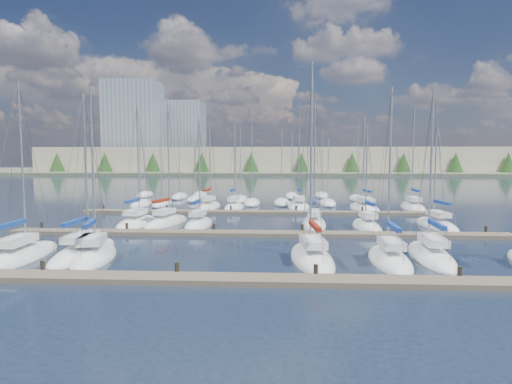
{
  "coord_description": "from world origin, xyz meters",
  "views": [
    {
      "loc": [
        1.87,
        -21.06,
        7.04
      ],
      "look_at": [
        0.0,
        14.0,
        4.0
      ],
      "focal_mm": 30.0,
      "sensor_mm": 36.0,
      "label": 1
    }
  ],
  "objects_px": {
    "sailboat_c": "(94,256)",
    "sailboat_k": "(314,224)",
    "sailboat_j": "(199,224)",
    "sailboat_d": "(312,258)",
    "sailboat_a": "(20,256)",
    "sailboat_h": "(137,223)",
    "sailboat_n": "(209,207)",
    "sailboat_f": "(431,256)",
    "sailboat_e": "(390,260)",
    "sailboat_b": "(84,252)",
    "sailboat_l": "(367,227)",
    "sailboat_r": "(413,207)",
    "sailboat_q": "(364,208)",
    "sailboat_m": "(436,225)",
    "sailboat_o": "(234,207)",
    "sailboat_p": "(299,207)",
    "sailboat_i": "(166,222)"
  },
  "relations": [
    {
      "from": "sailboat_i",
      "to": "sailboat_k",
      "type": "bearing_deg",
      "value": 14.72
    },
    {
      "from": "sailboat_h",
      "to": "sailboat_f",
      "type": "height_order",
      "value": "sailboat_h"
    },
    {
      "from": "sailboat_c",
      "to": "sailboat_k",
      "type": "bearing_deg",
      "value": 30.21
    },
    {
      "from": "sailboat_l",
      "to": "sailboat_m",
      "type": "bearing_deg",
      "value": 5.84
    },
    {
      "from": "sailboat_h",
      "to": "sailboat_e",
      "type": "height_order",
      "value": "sailboat_h"
    },
    {
      "from": "sailboat_p",
      "to": "sailboat_o",
      "type": "bearing_deg",
      "value": -171.48
    },
    {
      "from": "sailboat_h",
      "to": "sailboat_k",
      "type": "distance_m",
      "value": 17.89
    },
    {
      "from": "sailboat_e",
      "to": "sailboat_n",
      "type": "bearing_deg",
      "value": 122.33
    },
    {
      "from": "sailboat_e",
      "to": "sailboat_p",
      "type": "bearing_deg",
      "value": 100.77
    },
    {
      "from": "sailboat_n",
      "to": "sailboat_e",
      "type": "bearing_deg",
      "value": -52.85
    },
    {
      "from": "sailboat_n",
      "to": "sailboat_e",
      "type": "distance_m",
      "value": 32.44
    },
    {
      "from": "sailboat_c",
      "to": "sailboat_f",
      "type": "height_order",
      "value": "sailboat_c"
    },
    {
      "from": "sailboat_q",
      "to": "sailboat_e",
      "type": "relative_size",
      "value": 1.06
    },
    {
      "from": "sailboat_o",
      "to": "sailboat_a",
      "type": "bearing_deg",
      "value": -107.66
    },
    {
      "from": "sailboat_o",
      "to": "sailboat_r",
      "type": "height_order",
      "value": "sailboat_r"
    },
    {
      "from": "sailboat_c",
      "to": "sailboat_q",
      "type": "relative_size",
      "value": 0.97
    },
    {
      "from": "sailboat_h",
      "to": "sailboat_k",
      "type": "xyz_separation_m",
      "value": [
        17.88,
        0.43,
        0.01
      ]
    },
    {
      "from": "sailboat_h",
      "to": "sailboat_f",
      "type": "distance_m",
      "value": 27.91
    },
    {
      "from": "sailboat_n",
      "to": "sailboat_q",
      "type": "height_order",
      "value": "sailboat_n"
    },
    {
      "from": "sailboat_m",
      "to": "sailboat_r",
      "type": "bearing_deg",
      "value": 75.29
    },
    {
      "from": "sailboat_h",
      "to": "sailboat_n",
      "type": "relative_size",
      "value": 0.9
    },
    {
      "from": "sailboat_l",
      "to": "sailboat_r",
      "type": "distance_m",
      "value": 18.24
    },
    {
      "from": "sailboat_k",
      "to": "sailboat_j",
      "type": "bearing_deg",
      "value": -170.89
    },
    {
      "from": "sailboat_r",
      "to": "sailboat_b",
      "type": "bearing_deg",
      "value": -134.95
    },
    {
      "from": "sailboat_q",
      "to": "sailboat_m",
      "type": "bearing_deg",
      "value": -75.98
    },
    {
      "from": "sailboat_j",
      "to": "sailboat_o",
      "type": "distance_m",
      "value": 14.08
    },
    {
      "from": "sailboat_r",
      "to": "sailboat_k",
      "type": "distance_m",
      "value": 20.14
    },
    {
      "from": "sailboat_o",
      "to": "sailboat_p",
      "type": "distance_m",
      "value": 8.65
    },
    {
      "from": "sailboat_n",
      "to": "sailboat_f",
      "type": "xyz_separation_m",
      "value": [
        19.62,
        -26.68,
        -0.02
      ]
    },
    {
      "from": "sailboat_q",
      "to": "sailboat_d",
      "type": "bearing_deg",
      "value": -112.0
    },
    {
      "from": "sailboat_b",
      "to": "sailboat_k",
      "type": "height_order",
      "value": "sailboat_k"
    },
    {
      "from": "sailboat_a",
      "to": "sailboat_p",
      "type": "bearing_deg",
      "value": 53.25
    },
    {
      "from": "sailboat_b",
      "to": "sailboat_i",
      "type": "distance_m",
      "value": 13.73
    },
    {
      "from": "sailboat_d",
      "to": "sailboat_b",
      "type": "distance_m",
      "value": 16.02
    },
    {
      "from": "sailboat_h",
      "to": "sailboat_q",
      "type": "relative_size",
      "value": 0.99
    },
    {
      "from": "sailboat_c",
      "to": "sailboat_h",
      "type": "relative_size",
      "value": 0.97
    },
    {
      "from": "sailboat_q",
      "to": "sailboat_e",
      "type": "bearing_deg",
      "value": -101.93
    },
    {
      "from": "sailboat_j",
      "to": "sailboat_q",
      "type": "relative_size",
      "value": 0.88
    },
    {
      "from": "sailboat_o",
      "to": "sailboat_i",
      "type": "relative_size",
      "value": 0.95
    },
    {
      "from": "sailboat_e",
      "to": "sailboat_b",
      "type": "height_order",
      "value": "sailboat_e"
    },
    {
      "from": "sailboat_b",
      "to": "sailboat_i",
      "type": "height_order",
      "value": "sailboat_i"
    },
    {
      "from": "sailboat_c",
      "to": "sailboat_l",
      "type": "distance_m",
      "value": 24.85
    },
    {
      "from": "sailboat_j",
      "to": "sailboat_e",
      "type": "bearing_deg",
      "value": -37.98
    },
    {
      "from": "sailboat_d",
      "to": "sailboat_a",
      "type": "bearing_deg",
      "value": 176.92
    },
    {
      "from": "sailboat_j",
      "to": "sailboat_d",
      "type": "height_order",
      "value": "sailboat_d"
    },
    {
      "from": "sailboat_d",
      "to": "sailboat_e",
      "type": "xyz_separation_m",
      "value": [
        5.07,
        -0.26,
        0.0
      ]
    },
    {
      "from": "sailboat_d",
      "to": "sailboat_l",
      "type": "xyz_separation_m",
      "value": [
        6.27,
        12.92,
        -0.0
      ]
    },
    {
      "from": "sailboat_f",
      "to": "sailboat_q",
      "type": "height_order",
      "value": "sailboat_q"
    },
    {
      "from": "sailboat_l",
      "to": "sailboat_d",
      "type": "bearing_deg",
      "value": -119.79
    },
    {
      "from": "sailboat_o",
      "to": "sailboat_q",
      "type": "bearing_deg",
      "value": 5.83
    }
  ]
}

